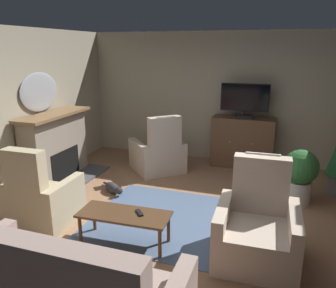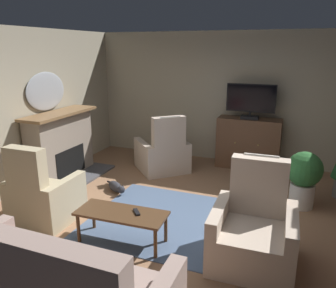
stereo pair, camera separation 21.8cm
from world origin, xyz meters
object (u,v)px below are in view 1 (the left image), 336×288
object	(u,v)px
fireplace	(57,148)
armchair_near_window	(158,154)
coffee_table	(124,217)
tv_cabinet	(242,143)
potted_plant_on_hearth_side	(300,173)
television	(245,100)
tv_remote	(139,213)
armchair_beside_cabinet	(257,230)
wall_mirror_oval	(40,92)
armchair_angled_to_table	(42,200)
cat	(113,188)

from	to	relation	value
fireplace	armchair_near_window	distance (m)	1.92
coffee_table	fireplace	bearing A→B (deg)	143.57
fireplace	tv_cabinet	xyz separation A→B (m)	(3.14, 1.82, -0.10)
tv_cabinet	potted_plant_on_hearth_side	world-z (taller)	tv_cabinet
television	tv_remote	bearing A→B (deg)	-104.42
tv_remote	armchair_beside_cabinet	size ratio (longest dim) A/B	0.15
fireplace	coffee_table	size ratio (longest dim) A/B	1.42
wall_mirror_oval	armchair_angled_to_table	size ratio (longest dim) A/B	0.85
television	coffee_table	xyz separation A→B (m)	(-1.02, -3.33, -1.02)
television	wall_mirror_oval	bearing A→B (deg)	-152.44
potted_plant_on_hearth_side	cat	distance (m)	3.02
tv_cabinet	cat	distance (m)	2.82
television	potted_plant_on_hearth_side	distance (m)	1.99
armchair_near_window	cat	bearing A→B (deg)	-105.56
television	armchair_beside_cabinet	world-z (taller)	television
tv_remote	cat	world-z (taller)	tv_remote
tv_remote	armchair_near_window	xyz separation A→B (m)	(-0.69, 2.52, -0.09)
armchair_beside_cabinet	wall_mirror_oval	bearing A→B (deg)	161.29
fireplace	tv_cabinet	world-z (taller)	fireplace
tv_cabinet	armchair_beside_cabinet	xyz separation A→B (m)	(0.55, -3.15, -0.14)
armchair_beside_cabinet	armchair_near_window	size ratio (longest dim) A/B	0.92
fireplace	coffee_table	world-z (taller)	fireplace
fireplace	armchair_beside_cabinet	world-z (taller)	fireplace
tv_cabinet	coffee_table	world-z (taller)	tv_cabinet
tv_remote	potted_plant_on_hearth_side	world-z (taller)	potted_plant_on_hearth_side
wall_mirror_oval	tv_cabinet	xyz separation A→B (m)	(3.39, 1.82, -1.12)
coffee_table	armchair_near_window	xyz separation A→B (m)	(-0.51, 2.57, -0.03)
armchair_angled_to_table	potted_plant_on_hearth_side	distance (m)	3.82
coffee_table	armchair_beside_cabinet	distance (m)	1.59
tv_cabinet	armchair_near_window	world-z (taller)	armchair_near_window
tv_cabinet	tv_remote	bearing A→B (deg)	-104.20
fireplace	wall_mirror_oval	distance (m)	1.05
armchair_angled_to_table	coffee_table	bearing A→B (deg)	-4.02
wall_mirror_oval	armchair_beside_cabinet	world-z (taller)	wall_mirror_oval
fireplace	armchair_angled_to_table	size ratio (longest dim) A/B	1.42
fireplace	potted_plant_on_hearth_side	xyz separation A→B (m)	(4.19, 0.33, -0.09)
television	armchair_angled_to_table	world-z (taller)	television
television	armchair_near_window	distance (m)	2.00
tv_remote	cat	size ratio (longest dim) A/B	0.30
wall_mirror_oval	armchair_near_window	world-z (taller)	wall_mirror_oval
fireplace	tv_remote	bearing A→B (deg)	-33.25
cat	armchair_angled_to_table	bearing A→B (deg)	-109.67
coffee_table	cat	xyz separation A→B (m)	(-0.85, 1.32, -0.28)
television	potted_plant_on_hearth_side	xyz separation A→B (m)	(1.05, -1.44, -0.88)
armchair_beside_cabinet	cat	bearing A→B (deg)	155.83
fireplace	tv_remote	size ratio (longest dim) A/B	9.59
fireplace	potted_plant_on_hearth_side	world-z (taller)	fireplace
tv_cabinet	television	distance (m)	0.90
tv_cabinet	armchair_angled_to_table	size ratio (longest dim) A/B	1.07
television	cat	distance (m)	3.04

